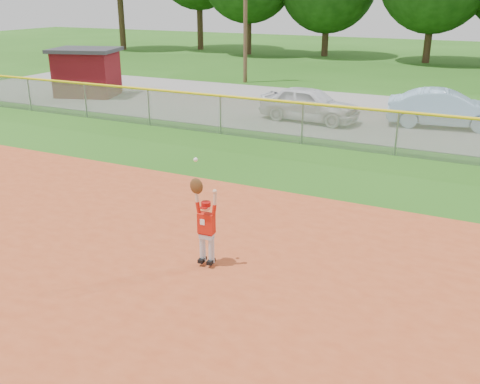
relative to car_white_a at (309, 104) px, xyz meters
name	(u,v)px	position (x,y,z in m)	size (l,w,h in m)	color
ground	(137,260)	(0.98, -13.59, -0.75)	(120.00, 120.00, 0.00)	#245914
clay_infield	(23,338)	(0.98, -16.59, -0.73)	(24.00, 16.00, 0.04)	#B34420
parking_strip	(346,113)	(0.98, 2.41, -0.74)	(44.00, 10.00, 0.03)	gray
car_white_a	(309,104)	(0.00, 0.00, 0.00)	(1.71, 4.24, 1.45)	silver
car_blue	(445,109)	(5.31, 1.36, 0.02)	(1.58, 4.52, 1.49)	#94BDDD
utility_shed	(87,72)	(-12.50, 0.55, 0.51)	(3.93, 3.44, 2.48)	#570C11
outfield_fence	(302,120)	(0.98, -3.59, 0.13)	(40.06, 0.10, 1.55)	gray
power_lines	(403,3)	(1.98, 8.41, 3.92)	(19.40, 0.24, 9.00)	#4C3823
ballplayer	(205,222)	(2.41, -13.21, 0.22)	(0.58, 0.25, 2.16)	silver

